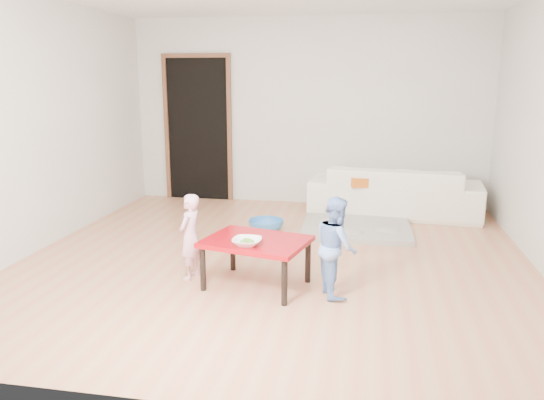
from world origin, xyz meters
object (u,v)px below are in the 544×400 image
(sofa, at_px, (395,190))
(child_blue, at_px, (336,246))
(child_pink, at_px, (190,237))
(bowl, at_px, (247,242))
(basin, at_px, (266,225))
(red_table, at_px, (256,263))

(sofa, height_order, child_blue, child_blue)
(child_pink, relative_size, child_blue, 0.93)
(child_blue, bearing_deg, bowl, 80.13)
(bowl, xyz_separation_m, child_blue, (0.73, 0.13, -0.04))
(bowl, xyz_separation_m, basin, (-0.21, 1.88, -0.39))
(red_table, height_order, child_pink, child_pink)
(child_blue, bearing_deg, red_table, 66.19)
(sofa, distance_m, red_table, 3.07)
(bowl, bearing_deg, red_table, 77.28)
(red_table, relative_size, basin, 2.06)
(basin, bearing_deg, child_blue, -61.83)
(red_table, bearing_deg, sofa, 65.58)
(sofa, distance_m, child_pink, 3.31)
(sofa, xyz_separation_m, child_blue, (-0.58, -2.84, 0.10))
(sofa, height_order, red_table, sofa)
(red_table, bearing_deg, child_blue, -3.94)
(red_table, distance_m, basin, 1.73)
(red_table, xyz_separation_m, basin, (-0.25, 1.70, -0.15))
(sofa, height_order, basin, sofa)
(sofa, xyz_separation_m, red_table, (-1.27, -2.79, -0.11))
(red_table, xyz_separation_m, child_blue, (0.69, -0.05, 0.21))
(sofa, bearing_deg, red_table, 70.95)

